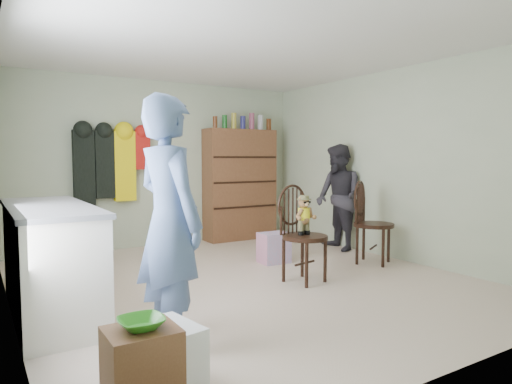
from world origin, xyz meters
TOP-DOWN VIEW (x-y plane):
  - ground_plane at (0.00, 0.00)m, footprint 5.00×5.00m
  - room_walls at (0.00, 0.53)m, footprint 5.00×5.00m
  - counter at (-1.95, 0.00)m, footprint 0.64×1.86m
  - stool at (-1.81, -2.03)m, footprint 0.35×0.30m
  - bowl at (-1.81, -2.03)m, footprint 0.23×0.23m
  - plastic_tub at (-1.64, -1.81)m, footprint 0.47×0.46m
  - chair_front at (0.51, -0.31)m, footprint 0.55×0.55m
  - chair_far at (1.77, -0.08)m, footprint 0.64×0.64m
  - striped_bag at (0.75, 0.57)m, footprint 0.38×0.30m
  - person_left at (-1.33, -1.18)m, footprint 0.53×0.71m
  - person_right at (2.00, 0.75)m, footprint 0.71×0.84m
  - dresser at (1.25, 2.30)m, footprint 1.20×0.39m
  - coat_rack at (-0.83, 2.38)m, footprint 1.42×0.12m

SIDE VIEW (x-z plane):
  - ground_plane at x=0.00m, z-range 0.00..0.00m
  - striped_bag at x=0.75m, z-range 0.00..0.38m
  - plastic_tub at x=-1.64m, z-range 0.00..0.39m
  - stool at x=-1.81m, z-range 0.00..0.50m
  - counter at x=-1.95m, z-range 0.00..0.94m
  - bowl at x=-1.81m, z-range 0.50..0.55m
  - chair_far at x=1.77m, z-range 0.04..1.09m
  - chair_front at x=0.51m, z-range 0.08..1.13m
  - person_right at x=2.00m, z-range 0.00..1.54m
  - person_left at x=-1.33m, z-range 0.00..1.77m
  - dresser at x=1.25m, z-range -0.12..1.95m
  - coat_rack at x=-0.83m, z-range 0.70..1.80m
  - room_walls at x=0.00m, z-range -0.92..4.08m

